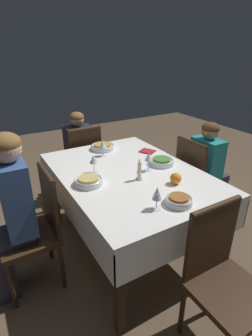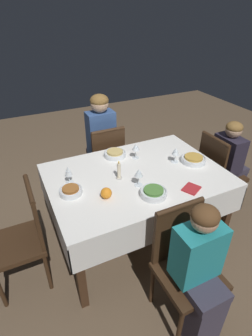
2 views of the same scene
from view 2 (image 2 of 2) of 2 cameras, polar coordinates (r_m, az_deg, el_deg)
name	(u,v)px [view 2 (image 2 of 2)]	position (r m, az deg, el deg)	size (l,w,h in m)	color
ground_plane	(135,236)	(2.73, 1.91, -14.53)	(8.00, 8.00, 0.00)	brown
dining_table	(136,182)	(2.29, 2.20, -3.04)	(1.49, 1.06, 0.75)	white
chair_north	(106,159)	(2.98, -4.48, 1.95)	(0.40, 0.40, 0.91)	#382314
chair_south	(184,261)	(1.94, 12.50, -19.13)	(0.40, 0.40, 0.91)	#382314
chair_east	(217,171)	(2.92, 19.27, -0.61)	(0.40, 0.40, 0.91)	#382314
chair_west	(24,234)	(2.20, -21.40, -13.32)	(0.40, 0.40, 0.91)	#382314
person_adult_denim	(100,139)	(3.02, -5.69, 6.30)	(0.30, 0.34, 1.21)	#383342
person_child_teal	(201,272)	(1.81, 16.02, -20.91)	(0.30, 0.33, 1.05)	#383342
person_child_dark	(230,162)	(2.99, 21.77, 1.22)	(0.33, 0.30, 1.03)	#383342
bowl_north	(115,154)	(2.50, -2.42, 3.15)	(0.21, 0.21, 0.06)	silver
wine_glass_north	(136,148)	(2.43, 2.16, 4.45)	(0.07, 0.07, 0.15)	white
bowl_south	(153,192)	(2.00, 6.00, -5.27)	(0.21, 0.21, 0.06)	silver
wine_glass_south	(139,173)	(2.05, 2.78, -1.19)	(0.07, 0.07, 0.15)	white
bowl_east	(193,159)	(2.49, 14.45, 1.90)	(0.23, 0.23, 0.06)	silver
wine_glass_east	(176,152)	(2.41, 10.76, 3.47)	(0.07, 0.07, 0.15)	white
bowl_west	(71,191)	(2.05, -11.94, -4.86)	(0.18, 0.18, 0.06)	silver
wine_glass_west	(68,172)	(2.13, -12.48, -0.79)	(0.07, 0.07, 0.15)	white
candle_centerpiece	(119,172)	(2.15, -1.53, -0.84)	(0.05, 0.05, 0.17)	beige
orange_fruit	(106,193)	(1.96, -4.34, -5.47)	(0.08, 0.08, 0.08)	orange
napkin_red_folded	(191,189)	(2.12, 14.04, -4.39)	(0.17, 0.16, 0.01)	#AD2328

